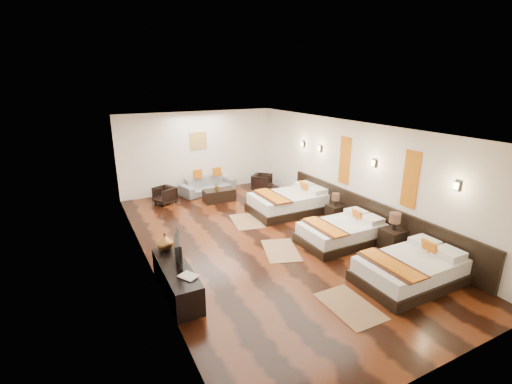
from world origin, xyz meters
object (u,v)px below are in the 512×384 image
nightstand_a (393,237)px  armchair_left (165,195)px  sofa (208,185)px  coffee_table (219,195)px  nightstand_b (335,211)px  bed_near (411,269)px  bed_mid (342,232)px  armchair_right (262,182)px  figurine (165,242)px  bed_far (290,202)px  table_plant (217,186)px  tv_console (177,280)px  book (184,279)px  tv (175,249)px

nightstand_a → armchair_left: size_ratio=1.54×
sofa → coffee_table: 1.05m
nightstand_a → nightstand_b: bearing=90.0°
bed_near → armchair_left: size_ratio=3.43×
bed_mid → armchair_right: (0.30, 4.72, 0.03)m
nightstand_b → figurine: bearing=-171.5°
nightstand_a → nightstand_b: 2.08m
bed_mid → coffee_table: (-1.54, 4.27, -0.06)m
sofa → coffee_table: bearing=-104.2°
bed_near → bed_far: 4.43m
armchair_right → table_plant: table_plant is taller
bed_near → armchair_right: bearing=87.4°
nightstand_b → coffee_table: nightstand_b is taller
nightstand_b → tv_console: 5.17m
nightstand_a → armchair_right: nightstand_a is taller
book → coffee_table: (2.66, 5.10, -0.37)m
bed_mid → figurine: bearing=173.7°
nightstand_a → table_plant: size_ratio=3.68×
bed_far → armchair_right: bed_far is taller
bed_near → figurine: figurine is taller
armchair_left → armchair_right: size_ratio=0.94×
bed_far → book: bed_far is taller
sofa → table_plant: size_ratio=7.74×
bed_mid → armchair_left: 5.81m
coffee_table → table_plant: table_plant is taller
nightstand_b → figurine: figurine is taller
bed_mid → table_plant: (-1.61, 4.24, 0.26)m
nightstand_b → tv: (-4.90, -1.31, 0.52)m
bed_far → tv: (-4.15, -2.51, 0.50)m
sofa → armchair_left: sofa is taller
bed_near → table_plant: size_ratio=8.20×
bed_near → armchair_right: 6.77m
bed_far → armchair_right: (0.30, 2.34, -0.01)m
bed_far → nightstand_a: nightstand_a is taller
coffee_table → table_plant: size_ratio=3.94×
figurine → armchair_right: size_ratio=0.56×
tv → table_plant: tv is taller
coffee_table → bed_far: bearing=-50.6°
book → tv: bearing=86.0°
bed_far → sofa: bed_far is taller
bed_mid → bed_far: size_ratio=0.87×
bed_mid → bed_far: 2.39m
nightstand_b → sofa: bearing=119.0°
bed_mid → armchair_right: size_ratio=3.13×
figurine → coffee_table: 4.67m
tv → nightstand_a: bearing=-86.8°
bed_far → tv: size_ratio=2.61×
nightstand_b → sofa: size_ratio=0.41×
tv_console → armchair_left: bearing=78.8°
tv_console → figurine: size_ratio=4.98×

